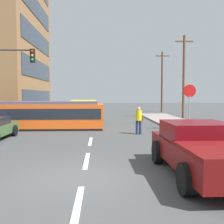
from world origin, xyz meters
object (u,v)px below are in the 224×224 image
at_px(streetcar_tram, 45,115).
at_px(pickup_truck_parked, 202,149).
at_px(stop_sign, 189,98).
at_px(city_bus, 83,108).
at_px(traffic_light_mast, 7,73).
at_px(utility_pole_far, 162,81).
at_px(pedestrian_crossing, 139,119).
at_px(utility_pole_mid, 184,75).

relative_size(streetcar_tram, pickup_truck_parked, 1.62).
bearing_deg(stop_sign, city_bus, 123.12).
bearing_deg(traffic_light_mast, pickup_truck_parked, -46.21).
relative_size(streetcar_tram, city_bus, 1.38).
distance_m(streetcar_tram, pickup_truck_parked, 13.01).
bearing_deg(stop_sign, traffic_light_mast, 174.15).
height_order(pickup_truck_parked, utility_pole_far, utility_pole_far).
distance_m(pedestrian_crossing, stop_sign, 3.28).
bearing_deg(pedestrian_crossing, streetcar_tram, 155.83).
distance_m(city_bus, utility_pole_far, 14.80).
xyz_separation_m(pedestrian_crossing, utility_pole_far, (6.26, 20.65, 3.41)).
relative_size(streetcar_tram, pedestrian_crossing, 4.87).
height_order(streetcar_tram, traffic_light_mast, traffic_light_mast).
bearing_deg(utility_pole_far, traffic_light_mast, -126.06).
height_order(pedestrian_crossing, stop_sign, stop_sign).
bearing_deg(city_bus, stop_sign, -56.88).
bearing_deg(traffic_light_mast, utility_pole_mid, 34.67).
bearing_deg(city_bus, utility_pole_mid, 1.45).
height_order(pickup_truck_parked, traffic_light_mast, traffic_light_mast).
xyz_separation_m(pickup_truck_parked, stop_sign, (2.34, 8.04, 1.40)).
xyz_separation_m(streetcar_tram, utility_pole_far, (12.44, 17.87, 3.35)).
distance_m(traffic_light_mast, utility_pole_far, 24.44).
bearing_deg(utility_pole_far, city_bus, -135.35).
height_order(pedestrian_crossing, utility_pole_mid, utility_pole_mid).
relative_size(city_bus, traffic_light_mast, 1.10).
height_order(traffic_light_mast, utility_pole_mid, utility_pole_mid).
relative_size(pedestrian_crossing, traffic_light_mast, 0.31).
height_order(streetcar_tram, utility_pole_mid, utility_pole_mid).
relative_size(streetcar_tram, traffic_light_mast, 1.51).
bearing_deg(streetcar_tram, city_bus, 74.28).
height_order(pedestrian_crossing, pickup_truck_parked, pedestrian_crossing).
xyz_separation_m(stop_sign, traffic_light_mast, (-11.14, 1.14, 1.55)).
distance_m(pickup_truck_parked, stop_sign, 8.49).
distance_m(pedestrian_crossing, utility_pole_far, 21.84).
distance_m(pickup_truck_parked, traffic_light_mast, 13.05).
bearing_deg(pickup_truck_parked, utility_pole_mid, 73.97).
xyz_separation_m(streetcar_tram, city_bus, (2.18, 7.74, 0.06)).
relative_size(utility_pole_mid, utility_pole_far, 1.00).
relative_size(traffic_light_mast, utility_pole_mid, 0.64).
distance_m(city_bus, stop_sign, 12.89).
relative_size(pedestrian_crossing, utility_pole_mid, 0.20).
relative_size(pickup_truck_parked, utility_pole_far, 0.60).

